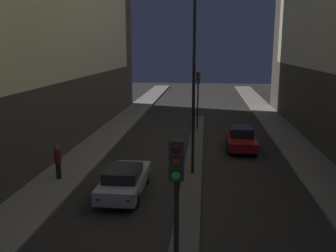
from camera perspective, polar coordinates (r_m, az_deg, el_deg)
The scene contains 7 objects.
median_strip at distance 21.30m, azimuth 3.87°, elevation -6.16°, with size 1.01×30.70×0.12m.
traffic_light_near at distance 8.50m, azimuth 1.28°, elevation -10.22°, with size 0.32×0.42×4.59m.
traffic_light_mid at distance 30.04m, azimuth 4.59°, elevation 5.85°, with size 0.32×0.42×4.59m.
street_lamp at distance 18.98m, azimuth 4.03°, elevation 12.58°, with size 0.56×0.56×9.84m.
car_left_lane at distance 17.42m, azimuth -6.66°, elevation -8.16°, with size 1.77×4.53×1.37m.
car_right_lane at distance 25.22m, azimuth 11.08°, elevation -1.87°, with size 1.79×4.20×1.47m.
pedestrian_on_left_sidewalk at distance 19.72m, azimuth -16.43°, elevation -5.09°, with size 0.34×0.34×1.77m.
Camera 1 is at (0.60, -3.88, 6.71)m, focal length 40.00 mm.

